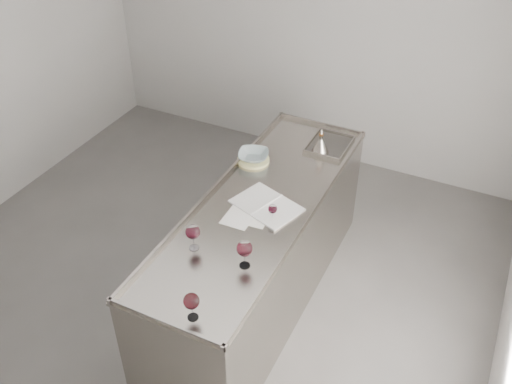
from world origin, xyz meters
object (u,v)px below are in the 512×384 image
at_px(notebook, 266,205).
at_px(ceramic_bowl, 253,156).
at_px(wine_funnel, 321,145).
at_px(wine_glass_right, 244,249).
at_px(counter, 260,253).
at_px(wine_glass_small, 273,209).
at_px(wine_glass_left, 193,232).
at_px(wine_glass_middle, 191,302).

bearing_deg(notebook, ceramic_bowl, 144.51).
bearing_deg(wine_funnel, ceramic_bowl, -140.78).
xyz_separation_m(wine_glass_right, notebook, (-0.13, 0.59, -0.13)).
distance_m(counter, notebook, 0.48).
bearing_deg(ceramic_bowl, wine_glass_small, -53.53).
relative_size(wine_glass_left, ceramic_bowl, 0.79).
bearing_deg(wine_funnel, notebook, -96.19).
xyz_separation_m(wine_glass_small, wine_funnel, (-0.01, 0.92, -0.02)).
bearing_deg(ceramic_bowl, notebook, -54.60).
relative_size(counter, wine_glass_middle, 13.70).
distance_m(counter, wine_glass_middle, 1.24).
bearing_deg(ceramic_bowl, wine_glass_middle, -75.91).
relative_size(wine_glass_right, wine_funnel, 0.90).
bearing_deg(wine_glass_small, counter, 141.26).
distance_m(counter, wine_glass_small, 0.59).
distance_m(wine_glass_left, wine_glass_small, 0.57).
distance_m(wine_glass_right, ceramic_bowl, 1.15).
bearing_deg(wine_glass_left, counter, 73.59).
height_order(wine_glass_right, wine_glass_small, wine_glass_right).
height_order(wine_glass_small, ceramic_bowl, wine_glass_small).
bearing_deg(wine_glass_middle, wine_glass_small, 87.50).
distance_m(wine_glass_middle, wine_glass_small, 0.96).
bearing_deg(wine_glass_right, notebook, 102.41).
relative_size(notebook, ceramic_bowl, 2.27).
relative_size(wine_glass_middle, wine_glass_small, 1.42).
height_order(wine_glass_small, wine_funnel, wine_funnel).
relative_size(counter, wine_glass_left, 13.28).
bearing_deg(wine_funnel, wine_glass_right, -88.28).
distance_m(wine_glass_left, notebook, 0.64).
bearing_deg(wine_glass_right, ceramic_bowl, 113.61).
bearing_deg(wine_glass_small, wine_glass_right, -86.23).
bearing_deg(wine_glass_small, wine_glass_middle, -92.50).
bearing_deg(wine_glass_small, ceramic_bowl, 126.47).
xyz_separation_m(wine_glass_left, wine_glass_right, (0.36, -0.00, 0.01)).
bearing_deg(wine_glass_left, wine_glass_small, 55.19).
height_order(counter, wine_glass_right, wine_glass_right).
distance_m(ceramic_bowl, wine_funnel, 0.54).
bearing_deg(wine_glass_left, wine_glass_middle, -59.69).
bearing_deg(wine_glass_left, ceramic_bowl, 95.48).
bearing_deg(wine_glass_left, wine_glass_right, -0.10).
relative_size(wine_glass_left, notebook, 0.35).
distance_m(wine_glass_middle, wine_glass_right, 0.49).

